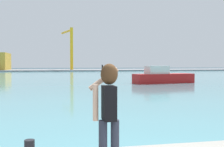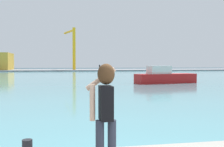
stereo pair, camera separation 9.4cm
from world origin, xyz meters
The scene contains 6 objects.
ground_plane centered at (0.00, 50.00, 0.00)m, with size 220.00×220.00×0.00m, color #334751.
harbor_water centered at (0.00, 52.00, 0.01)m, with size 140.00×100.00×0.02m, color #599EA8.
far_shore_dock centered at (0.00, 92.00, 0.19)m, with size 140.00×20.00×0.38m, color gray.
person_photographer centered at (-1.11, 0.83, 1.63)m, with size 0.52×0.55×1.74m.
boat_moored centered at (10.50, 27.27, 0.76)m, with size 7.72×3.27×2.06m.
port_crane centered at (2.90, 89.80, 9.04)m, with size 3.59×11.07×13.92m.
Camera 2 is at (-1.86, -3.57, 2.29)m, focal length 44.21 mm.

